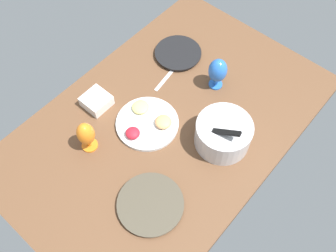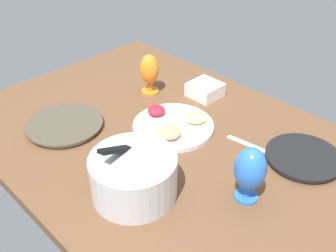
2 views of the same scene
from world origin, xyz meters
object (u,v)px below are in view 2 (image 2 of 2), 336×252
(dinner_plate_left, at_px, (303,158))
(hurricane_glass_blue, at_px, (250,170))
(hurricane_glass_orange, at_px, (150,71))
(dinner_plate_right, at_px, (65,125))
(square_bowl_white, at_px, (205,89))
(fruit_platter, at_px, (173,125))
(mixing_bowl, at_px, (134,175))

(dinner_plate_left, distance_m, hurricane_glass_blue, 0.29)
(hurricane_glass_blue, height_order, hurricane_glass_orange, hurricane_glass_blue)
(hurricane_glass_orange, bearing_deg, dinner_plate_right, 86.01)
(hurricane_glass_orange, bearing_deg, hurricane_glass_blue, 161.50)
(hurricane_glass_orange, xyz_separation_m, square_bowl_white, (-0.18, -0.14, -0.07))
(hurricane_glass_blue, bearing_deg, dinner_plate_left, -96.20)
(fruit_platter, xyz_separation_m, hurricane_glass_orange, (0.26, -0.12, 0.09))
(dinner_plate_right, bearing_deg, square_bowl_white, -111.07)
(dinner_plate_left, height_order, hurricane_glass_blue, hurricane_glass_blue)
(dinner_plate_left, relative_size, hurricane_glass_orange, 1.44)
(dinner_plate_left, bearing_deg, hurricane_glass_blue, 83.80)
(fruit_platter, distance_m, hurricane_glass_orange, 0.30)
(dinner_plate_left, height_order, square_bowl_white, square_bowl_white)
(mixing_bowl, height_order, hurricane_glass_blue, mixing_bowl)
(dinner_plate_right, distance_m, hurricane_glass_blue, 0.72)
(fruit_platter, bearing_deg, hurricane_glass_blue, 166.02)
(dinner_plate_left, height_order, mixing_bowl, mixing_bowl)
(mixing_bowl, xyz_separation_m, fruit_platter, (0.16, -0.32, -0.06))
(hurricane_glass_orange, bearing_deg, mixing_bowl, 133.22)
(hurricane_glass_blue, bearing_deg, fruit_platter, -13.98)
(fruit_platter, bearing_deg, dinner_plate_left, -157.95)
(mixing_bowl, relative_size, square_bowl_white, 2.08)
(dinner_plate_right, relative_size, hurricane_glass_blue, 1.57)
(square_bowl_white, bearing_deg, fruit_platter, 106.18)
(dinner_plate_right, relative_size, hurricane_glass_orange, 1.64)
(mixing_bowl, distance_m, fruit_platter, 0.36)
(fruit_platter, distance_m, hurricane_glass_blue, 0.43)
(dinner_plate_left, relative_size, square_bowl_white, 2.04)
(dinner_plate_left, distance_m, square_bowl_white, 0.52)
(square_bowl_white, bearing_deg, dinner_plate_right, 68.93)
(hurricane_glass_orange, relative_size, square_bowl_white, 1.41)
(dinner_plate_left, height_order, fruit_platter, fruit_platter)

